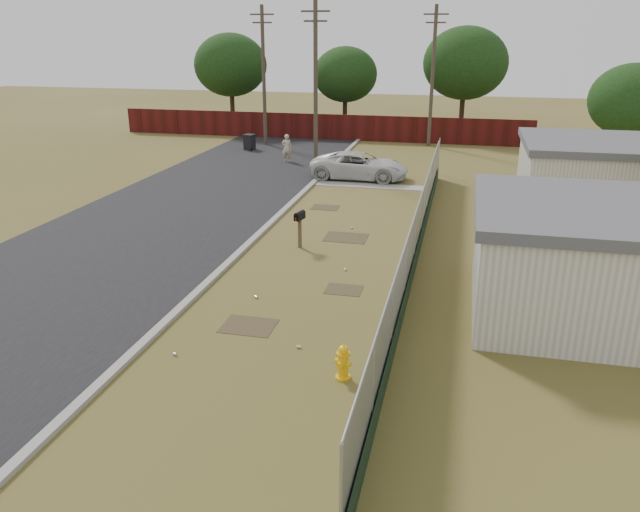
% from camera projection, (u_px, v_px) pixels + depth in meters
% --- Properties ---
extents(ground, '(120.00, 120.00, 0.00)m').
position_uv_depth(ground, '(320.00, 264.00, 21.00)').
color(ground, brown).
rests_on(ground, ground).
extents(street, '(15.10, 60.00, 0.12)m').
position_uv_depth(street, '(221.00, 195.00, 29.81)').
color(street, black).
rests_on(street, ground).
extents(chainlink_fence, '(0.10, 27.06, 2.02)m').
position_uv_depth(chainlink_fence, '(417.00, 239.00, 21.01)').
color(chainlink_fence, '#999CA1').
rests_on(chainlink_fence, ground).
extents(privacy_fence, '(30.00, 0.12, 1.80)m').
position_uv_depth(privacy_fence, '(318.00, 127.00, 44.87)').
color(privacy_fence, '#48100F').
rests_on(privacy_fence, ground).
extents(utility_poles, '(12.60, 8.24, 9.00)m').
position_uv_depth(utility_poles, '(338.00, 77.00, 39.11)').
color(utility_poles, brown).
rests_on(utility_poles, ground).
extents(houses, '(9.30, 17.24, 3.10)m').
position_uv_depth(houses, '(618.00, 213.00, 21.27)').
color(houses, silver).
rests_on(houses, ground).
extents(horizon_trees, '(33.32, 31.94, 7.78)m').
position_uv_depth(horizon_trees, '(414.00, 76.00, 40.82)').
color(horizon_trees, '#382519').
rests_on(horizon_trees, ground).
extents(fire_hydrant, '(0.43, 0.43, 0.86)m').
position_uv_depth(fire_hydrant, '(343.00, 363.00, 13.97)').
color(fire_hydrant, yellow).
rests_on(fire_hydrant, ground).
extents(mailbox, '(0.32, 0.59, 1.36)m').
position_uv_depth(mailbox, '(300.00, 219.00, 22.25)').
color(mailbox, brown).
rests_on(mailbox, ground).
extents(pickup_truck, '(5.12, 2.42, 1.41)m').
position_uv_depth(pickup_truck, '(360.00, 166.00, 32.85)').
color(pickup_truck, silver).
rests_on(pickup_truck, ground).
extents(pedestrian, '(0.65, 0.47, 1.64)m').
position_uv_depth(pedestrian, '(287.00, 148.00, 37.15)').
color(pedestrian, '#C8B893').
rests_on(pedestrian, ground).
extents(trash_bin, '(0.78, 0.84, 1.01)m').
position_uv_depth(trash_bin, '(249.00, 142.00, 40.99)').
color(trash_bin, black).
rests_on(trash_bin, ground).
extents(scattered_litter, '(3.05, 11.21, 0.07)m').
position_uv_depth(scattered_litter, '(295.00, 290.00, 18.80)').
color(scattered_litter, silver).
rests_on(scattered_litter, ground).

